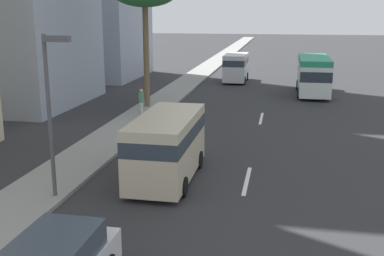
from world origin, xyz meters
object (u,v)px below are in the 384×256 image
(van_lead, at_px, (236,66))
(street_lamp, at_px, (52,96))
(van_second, at_px, (167,143))
(pedestrian_near_lamp, at_px, (142,101))
(minibus_third, at_px, (314,74))

(van_lead, distance_m, street_lamp, 29.66)
(van_second, bearing_deg, street_lamp, -49.87)
(van_second, relative_size, pedestrian_near_lamp, 3.39)
(van_second, bearing_deg, minibus_third, 162.52)
(minibus_third, bearing_deg, street_lamp, 157.43)
(van_second, bearing_deg, pedestrian_near_lamp, -158.28)
(van_second, xyz_separation_m, street_lamp, (-2.74, 3.25, 2.22))
(minibus_third, bearing_deg, van_lead, 49.72)
(van_lead, height_order, pedestrian_near_lamp, van_lead)
(pedestrian_near_lamp, bearing_deg, van_second, 29.44)
(van_second, distance_m, pedestrian_near_lamp, 11.53)
(van_second, distance_m, minibus_third, 22.04)
(van_lead, xyz_separation_m, van_second, (-26.66, -0.03, 0.00))
(street_lamp, bearing_deg, van_lead, -6.26)
(street_lamp, bearing_deg, minibus_third, -22.57)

